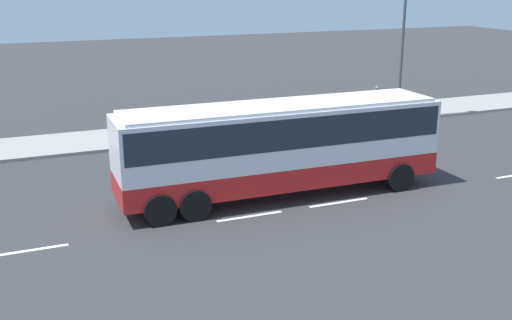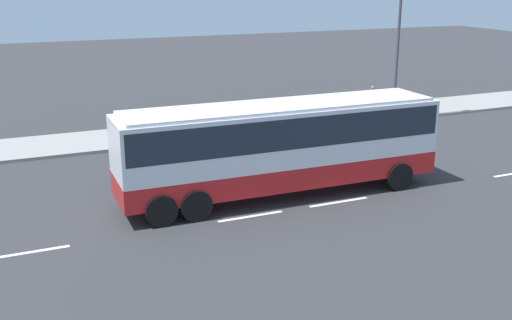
{
  "view_description": "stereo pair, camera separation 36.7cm",
  "coord_description": "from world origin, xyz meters",
  "px_view_note": "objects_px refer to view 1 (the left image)",
  "views": [
    {
      "loc": [
        -10.43,
        -20.68,
        8.01
      ],
      "look_at": [
        -2.29,
        -0.83,
        1.49
      ],
      "focal_mm": 42.93,
      "sensor_mm": 36.0,
      "label": 1
    },
    {
      "loc": [
        -10.77,
        -20.54,
        8.01
      ],
      "look_at": [
        -2.29,
        -0.83,
        1.49
      ],
      "focal_mm": 42.93,
      "sensor_mm": 36.0,
      "label": 2
    }
  ],
  "objects_px": {
    "pedestrian_at_crossing": "(338,104)",
    "street_lamp": "(406,42)",
    "pedestrian_near_curb": "(377,98)",
    "coach_bus": "(281,140)"
  },
  "relations": [
    {
      "from": "street_lamp",
      "to": "pedestrian_near_curb",
      "type": "bearing_deg",
      "value": 110.5
    },
    {
      "from": "coach_bus",
      "to": "pedestrian_near_curb",
      "type": "xyz_separation_m",
      "value": [
        10.88,
        10.3,
        -1.11
      ]
    },
    {
      "from": "coach_bus",
      "to": "pedestrian_at_crossing",
      "type": "height_order",
      "value": "coach_bus"
    },
    {
      "from": "pedestrian_near_curb",
      "to": "pedestrian_at_crossing",
      "type": "bearing_deg",
      "value": 159.44
    },
    {
      "from": "pedestrian_at_crossing",
      "to": "coach_bus",
      "type": "bearing_deg",
      "value": -94.66
    },
    {
      "from": "pedestrian_at_crossing",
      "to": "street_lamp",
      "type": "height_order",
      "value": "street_lamp"
    },
    {
      "from": "coach_bus",
      "to": "pedestrian_near_curb",
      "type": "distance_m",
      "value": 15.02
    },
    {
      "from": "pedestrian_near_curb",
      "to": "pedestrian_at_crossing",
      "type": "height_order",
      "value": "pedestrian_near_curb"
    },
    {
      "from": "coach_bus",
      "to": "pedestrian_at_crossing",
      "type": "xyz_separation_m",
      "value": [
        7.95,
        9.64,
        -1.15
      ]
    },
    {
      "from": "coach_bus",
      "to": "street_lamp",
      "type": "bearing_deg",
      "value": 37.83
    }
  ]
}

